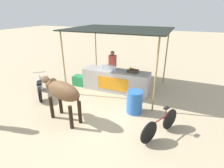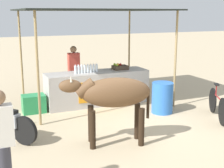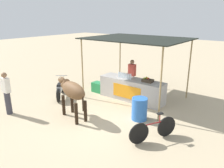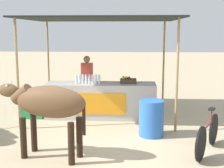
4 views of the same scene
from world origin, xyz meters
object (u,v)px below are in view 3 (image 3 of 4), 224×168
Objects in this scene: vendor_behind_counter at (132,76)px; cooler_box at (99,87)px; bicycle_leaning at (153,129)px; water_barrel at (139,109)px; fruit_crate at (148,80)px; cow at (72,91)px; passerby_on_street at (7,93)px; stall_counter at (132,89)px; motorcycle_parked at (60,88)px.

vendor_behind_counter is 1.74m from cooler_box.
cooler_box is at bearing 151.10° from bicycle_leaning.
cooler_box is 3.45m from water_barrel.
fruit_crate is 0.30× the size of bicycle_leaning.
cow reaches higher than cooler_box.
stall_counter is at bearing 54.60° from passerby_on_street.
cooler_box is 0.43× the size of motorcycle_parked.
stall_counter is at bearing 75.33° from cow.
fruit_crate is at bearing 26.32° from motorcycle_parked.
fruit_crate is at bearing 109.43° from water_barrel.
fruit_crate is 0.27× the size of vendor_behind_counter.
motorcycle_parked is 0.94× the size of bicycle_leaning.
vendor_behind_counter is 2.00× the size of water_barrel.
stall_counter is 3.28m from motorcycle_parked.
water_barrel is 0.45× the size of cow.
water_barrel is at bearing -48.92° from stall_counter.
vendor_behind_counter is 1.11× the size of bicycle_leaning.
water_barrel is at bearing 32.08° from passerby_on_street.
cow is (-2.03, -1.34, 0.62)m from water_barrel.
bicycle_leaning is at bearing -46.01° from stall_counter.
vendor_behind_counter is at bearing 150.38° from fruit_crate.
passerby_on_street is (-5.26, -1.71, 0.50)m from bicycle_leaning.
fruit_crate reaches higher than cooler_box.
passerby_on_street reaches higher than cow.
vendor_behind_counter is 1.00× the size of passerby_on_street.
motorcycle_parked is (-3.56, -1.76, -0.60)m from fruit_crate.
passerby_on_street reaches higher than water_barrel.
stall_counter is 3.63× the size of water_barrel.
motorcycle_parked is 2.46m from passerby_on_street.
stall_counter is 5.00× the size of cooler_box.
motorcycle_parked is at bearing 151.70° from cow.
stall_counter reaches higher than water_barrel.
water_barrel is (0.54, -1.54, -0.62)m from fruit_crate.
cooler_box is at bearing -176.62° from fruit_crate.
stall_counter is 1.82× the size of passerby_on_street.
fruit_crate is 3.01m from bicycle_leaning.
stall_counter is 2.14× the size of motorcycle_parked.
cooler_box is 0.73× the size of water_barrel.
passerby_on_street is at bearing -149.17° from cow.
fruit_crate is (0.75, 0.06, 0.55)m from stall_counter.
bicycle_leaning is (1.04, -0.93, -0.06)m from water_barrel.
cooler_box is (-2.61, -0.15, -0.79)m from fruit_crate.
vendor_behind_counter is at bearing 46.46° from motorcycle_parked.
cooler_box is 0.40× the size of bicycle_leaning.
passerby_on_street is (-0.12, -2.43, 0.42)m from motorcycle_parked.
passerby_on_street is at bearing -131.33° from fruit_crate.
bicycle_leaning reaches higher than water_barrel.
motorcycle_parked is at bearing -120.43° from cooler_box.
stall_counter is 6.82× the size of fruit_crate.
passerby_on_street is at bearing -92.93° from motorcycle_parked.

